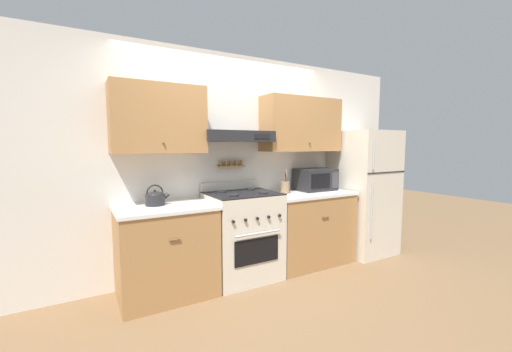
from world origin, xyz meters
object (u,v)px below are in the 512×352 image
(refrigerator, at_px, (363,192))
(microwave, at_px, (315,179))
(tea_kettle, at_px, (155,198))
(utensil_crock, at_px, (285,187))
(stove_range, at_px, (243,235))

(refrigerator, distance_m, microwave, 0.78)
(tea_kettle, relative_size, microwave, 0.48)
(microwave, height_order, utensil_crock, utensil_crock)
(stove_range, distance_m, microwave, 1.27)
(stove_range, height_order, microwave, microwave)
(tea_kettle, bearing_deg, refrigerator, -2.79)
(refrigerator, relative_size, microwave, 3.38)
(stove_range, height_order, utensil_crock, utensil_crock)
(refrigerator, bearing_deg, microwave, 168.21)
(stove_range, relative_size, refrigerator, 0.63)
(stove_range, bearing_deg, utensil_crock, 7.59)
(tea_kettle, xyz_separation_m, utensil_crock, (1.56, 0.00, 0.00))
(tea_kettle, bearing_deg, utensil_crock, 0.00)
(microwave, xyz_separation_m, utensil_crock, (-0.49, -0.02, -0.06))
(stove_range, distance_m, tea_kettle, 1.05)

